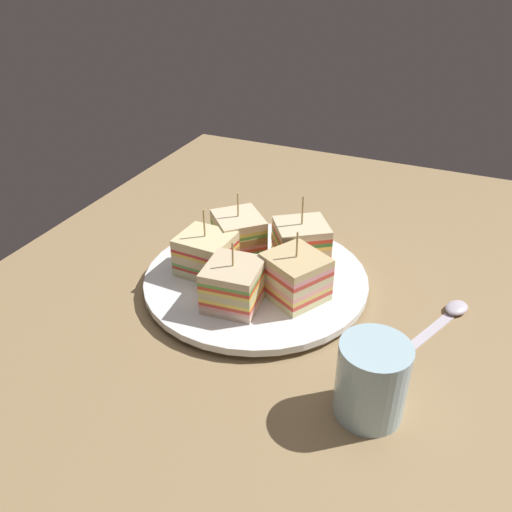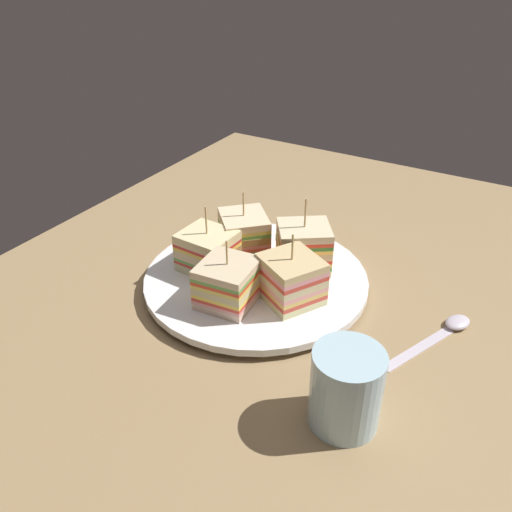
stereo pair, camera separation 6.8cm
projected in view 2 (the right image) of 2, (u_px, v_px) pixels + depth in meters
The scene contains 10 objects.
ground_plane at pixel (256, 292), 71.09cm from camera, with size 102.62×71.97×1.80cm, color #957951.
plate at pixel (256, 280), 70.08cm from camera, with size 29.24×29.24×1.70cm.
sandwich_wedge_0 at pixel (231, 284), 63.30cm from camera, with size 7.32×6.92×8.55cm.
sandwich_wedge_1 at pixel (291, 279), 63.91cm from camera, with size 8.78×8.95×9.07cm.
sandwich_wedge_2 at pixel (303, 247), 70.00cm from camera, with size 8.72×8.92×10.05cm.
sandwich_wedge_3 at pixel (244, 233), 73.72cm from camera, with size 9.07×9.05×9.01cm.
sandwich_wedge_4 at pixel (208, 251), 69.97cm from camera, with size 6.43×7.05×9.08cm.
chip_pile at pixel (247, 276), 67.93cm from camera, with size 6.82×6.18×1.57cm.
spoon at pixel (447, 330), 62.35cm from camera, with size 13.90×7.31×1.00cm.
drinking_glass at pixel (345, 393), 49.58cm from camera, with size 6.82×6.82×8.23cm.
Camera 2 is at (-49.97, -29.47, 40.47)cm, focal length 37.32 mm.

